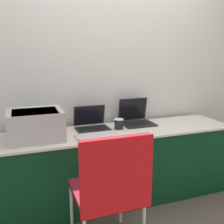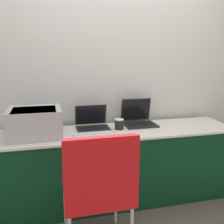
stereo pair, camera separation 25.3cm
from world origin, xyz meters
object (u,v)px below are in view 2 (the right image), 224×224
object	(u,v)px
laptop_right	(139,119)
chair	(99,183)
printer	(35,121)
laptop_left	(92,123)
coffee_cup	(119,124)
external_keyboard	(94,135)

from	to	relation	value
laptop_right	chair	size ratio (longest dim) A/B	0.34
laptop_right	chair	xyz separation A→B (m)	(-0.61, -0.91, -0.20)
printer	laptop_right	distance (m)	1.06
laptop_left	coffee_cup	bearing A→B (deg)	-21.27
coffee_cup	chair	world-z (taller)	chair
printer	coffee_cup	bearing A→B (deg)	2.68
coffee_cup	chair	size ratio (longest dim) A/B	0.11
laptop_left	external_keyboard	bearing A→B (deg)	-96.09
printer	chair	bearing A→B (deg)	-60.06
chair	laptop_left	bearing A→B (deg)	82.72
printer	laptop_left	distance (m)	0.57
printer	laptop_right	world-z (taller)	laptop_right
printer	chair	xyz separation A→B (m)	(0.43, -0.75, -0.28)
laptop_left	chair	xyz separation A→B (m)	(-0.11, -0.88, -0.19)
printer	laptop_left	size ratio (longest dim) A/B	1.45
external_keyboard	coffee_cup	world-z (taller)	coffee_cup
laptop_left	laptop_right	bearing A→B (deg)	3.10
laptop_left	laptop_right	distance (m)	0.50
laptop_right	printer	bearing A→B (deg)	-171.19
laptop_right	coffee_cup	xyz separation A→B (m)	(-0.25, -0.12, -0.01)
external_keyboard	coffee_cup	bearing A→B (deg)	31.76
printer	laptop_left	world-z (taller)	printer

